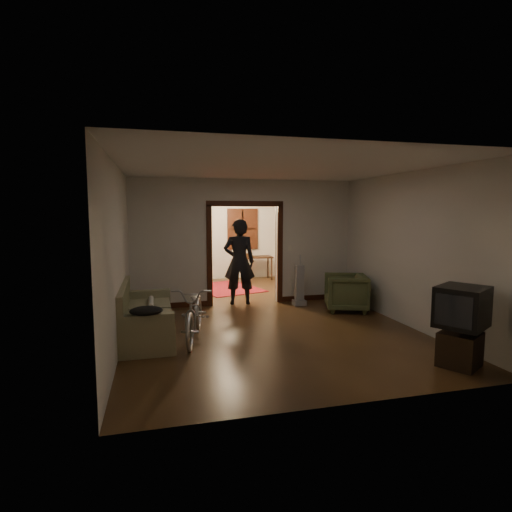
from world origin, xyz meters
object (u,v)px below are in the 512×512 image
object	(u,v)px
sofa	(145,311)
desk	(256,268)
locker	(179,255)
person	(239,262)
armchair	(346,292)
bicycle	(195,312)

from	to	relation	value
sofa	desk	xyz separation A→B (m)	(3.19, 5.14, -0.10)
sofa	desk	world-z (taller)	sofa
locker	sofa	bearing A→B (deg)	-101.22
person	armchair	bearing A→B (deg)	159.27
person	desk	bearing A→B (deg)	-102.29
sofa	bicycle	world-z (taller)	bicycle
locker	desk	size ratio (longest dim) A/B	1.77
sofa	armchair	xyz separation A→B (m)	(4.07, 0.90, -0.06)
sofa	armchair	bearing A→B (deg)	11.82
sofa	locker	xyz separation A→B (m)	(0.85, 5.03, 0.39)
sofa	bicycle	xyz separation A→B (m)	(0.81, -0.25, 0.00)
armchair	locker	distance (m)	5.26
bicycle	person	bearing A→B (deg)	74.18
desk	sofa	bearing A→B (deg)	-132.07
locker	desk	distance (m)	2.40
locker	desk	world-z (taller)	locker
person	locker	world-z (taller)	person
sofa	desk	bearing A→B (deg)	57.45
sofa	person	size ratio (longest dim) A/B	1.02
bicycle	locker	size ratio (longest dim) A/B	1.03
sofa	desk	distance (m)	6.05
locker	desk	xyz separation A→B (m)	(2.34, 0.10, -0.49)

